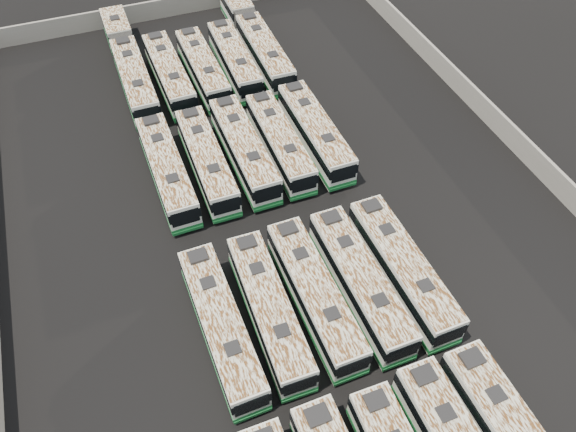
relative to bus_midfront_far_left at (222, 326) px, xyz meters
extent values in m
plane|color=black|center=(7.87, 7.51, -1.73)|extent=(140.00, 140.00, 0.00)
cube|color=gray|center=(7.87, 43.81, -0.63)|extent=(45.20, 0.30, 2.20)
cube|color=gray|center=(30.17, 7.51, -0.63)|extent=(0.30, 73.20, 2.20)
cube|color=black|center=(3.25, -8.38, 1.58)|extent=(1.32, 1.13, 0.26)
cube|color=black|center=(6.75, -8.75, 1.46)|extent=(1.28, 1.09, 0.25)
cylinder|color=black|center=(7.77, -9.93, -1.24)|extent=(0.28, 0.98, 0.97)
cube|color=black|center=(10.10, -10.82, 1.51)|extent=(0.96, 0.96, 0.14)
cube|color=black|center=(10.09, -8.41, 1.56)|extent=(1.31, 1.11, 0.26)
cylinder|color=black|center=(9.02, -9.62, -1.23)|extent=(0.29, 1.01, 1.00)
cylinder|color=black|center=(11.17, -9.61, -1.23)|extent=(0.29, 1.01, 1.00)
cube|color=black|center=(13.37, -10.95, 1.55)|extent=(0.99, 0.99, 0.14)
cube|color=black|center=(13.32, -8.51, 1.60)|extent=(1.35, 1.15, 0.26)
cylinder|color=black|center=(12.26, -9.75, -1.22)|extent=(0.31, 1.02, 1.02)
cylinder|color=black|center=(14.43, -9.70, -1.22)|extent=(0.31, 1.02, 1.02)
cube|color=white|center=(0.00, 0.00, -0.02)|extent=(2.70, 11.96, 2.73)
cube|color=#155D2C|center=(0.00, 0.00, -1.02)|extent=(2.75, 12.01, 0.42)
cube|color=black|center=(0.00, 0.00, 0.43)|extent=(2.77, 12.02, 0.91)
cube|color=black|center=(0.11, -5.98, 0.30)|extent=(2.19, 0.10, 1.44)
cube|color=#155D2C|center=(0.11, -5.98, -1.21)|extent=(2.48, 0.15, 0.28)
cube|color=silver|center=(0.00, 0.00, 1.38)|extent=(2.65, 11.72, 0.07)
cube|color=black|center=(0.05, -2.62, 1.48)|extent=(0.96, 0.96, 0.14)
cube|color=black|center=(-0.05, 2.62, 1.48)|extent=(0.96, 0.96, 0.14)
cube|color=black|center=(-0.09, 5.00, 1.53)|extent=(1.31, 1.12, 0.26)
cylinder|color=black|center=(-0.99, -3.83, -1.23)|extent=(0.30, 1.00, 0.99)
cylinder|color=black|center=(1.13, -3.80, -1.23)|extent=(0.30, 1.00, 0.99)
cylinder|color=black|center=(-1.13, 3.79, -1.23)|extent=(0.30, 1.00, 0.99)
cylinder|color=black|center=(0.99, 3.83, -1.23)|extent=(0.30, 1.00, 0.99)
cube|color=white|center=(3.37, 0.03, -0.05)|extent=(2.68, 11.78, 2.69)
cube|color=#155D2C|center=(3.37, 0.03, -1.03)|extent=(2.73, 11.83, 0.41)
cube|color=black|center=(3.37, 0.03, 0.40)|extent=(2.74, 11.84, 0.90)
cube|color=black|center=(3.25, -5.85, 0.27)|extent=(2.15, 0.10, 1.42)
cube|color=#155D2C|center=(3.25, -5.85, -1.22)|extent=(2.44, 0.15, 0.27)
cube|color=silver|center=(3.37, 0.03, 1.33)|extent=(2.63, 11.54, 0.07)
cube|color=black|center=(3.32, -2.55, 1.43)|extent=(0.95, 0.95, 0.14)
cube|color=black|center=(3.42, 2.61, 1.43)|extent=(0.95, 0.95, 0.14)
cube|color=black|center=(3.47, 4.96, 1.47)|extent=(1.29, 1.10, 0.25)
cylinder|color=black|center=(2.25, -3.70, -1.24)|extent=(0.29, 0.98, 0.98)
cylinder|color=black|center=(4.34, -3.74, -1.24)|extent=(0.29, 0.98, 0.98)
cylinder|color=black|center=(2.40, 3.80, -1.24)|extent=(0.29, 0.98, 0.98)
cylinder|color=black|center=(4.49, 3.76, -1.24)|extent=(0.29, 0.98, 0.98)
cube|color=white|center=(6.71, 0.05, -0.01)|extent=(2.63, 11.98, 2.74)
cube|color=#155D2C|center=(6.71, 0.05, -1.01)|extent=(2.68, 12.03, 0.42)
cube|color=black|center=(6.71, 0.05, 0.44)|extent=(2.69, 12.04, 0.92)
cube|color=black|center=(6.78, -5.95, 0.31)|extent=(2.19, 0.09, 1.44)
cube|color=#155D2C|center=(6.78, -5.95, -1.21)|extent=(2.49, 0.13, 0.28)
cube|color=silver|center=(6.71, 0.05, 1.39)|extent=(2.58, 11.74, 0.07)
cube|color=black|center=(6.74, -2.58, 1.49)|extent=(0.96, 0.96, 0.14)
cube|color=black|center=(6.68, 2.68, 1.49)|extent=(0.96, 0.96, 0.14)
cube|color=black|center=(6.65, 5.07, 1.54)|extent=(1.31, 1.11, 0.26)
cylinder|color=black|center=(5.69, -3.79, -1.23)|extent=(0.29, 1.00, 1.00)
cylinder|color=black|center=(7.82, -3.76, -1.23)|extent=(0.29, 1.00, 1.00)
cylinder|color=black|center=(5.60, 3.86, -1.23)|extent=(0.29, 1.00, 1.00)
cylinder|color=black|center=(7.73, 3.89, -1.23)|extent=(0.29, 1.00, 1.00)
cube|color=white|center=(10.07, -0.13, 0.00)|extent=(2.62, 12.05, 2.76)
cube|color=#155D2C|center=(10.07, -0.13, -1.01)|extent=(2.67, 12.10, 0.42)
cube|color=black|center=(10.07, -0.13, 0.45)|extent=(2.68, 12.11, 0.92)
cube|color=black|center=(10.13, -6.16, 0.32)|extent=(2.21, 0.08, 1.45)
cube|color=#155D2C|center=(10.13, -6.16, -1.21)|extent=(2.51, 0.12, 0.28)
cube|color=silver|center=(10.07, -0.13, 1.41)|extent=(2.57, 11.81, 0.07)
cube|color=black|center=(10.10, -2.78, 1.51)|extent=(0.96, 0.96, 0.14)
cube|color=black|center=(10.04, 2.51, 1.51)|extent=(0.96, 0.96, 0.14)
cube|color=black|center=(10.02, 4.92, 1.56)|extent=(1.31, 1.12, 0.26)
cylinder|color=black|center=(9.04, -3.99, -1.23)|extent=(0.29, 1.00, 1.00)
cylinder|color=black|center=(11.18, -3.97, -1.23)|extent=(0.29, 1.00, 1.00)
cylinder|color=black|center=(8.96, 3.71, -1.23)|extent=(0.29, 1.00, 1.00)
cylinder|color=black|center=(11.11, 3.73, -1.23)|extent=(0.29, 1.00, 1.00)
cube|color=white|center=(13.41, -0.19, 0.00)|extent=(2.72, 12.10, 2.76)
cube|color=#155D2C|center=(13.41, -0.19, -1.01)|extent=(2.77, 12.15, 0.42)
cube|color=black|center=(13.41, -0.19, 0.46)|extent=(2.78, 12.16, 0.92)
cube|color=black|center=(13.51, -6.23, 0.33)|extent=(2.21, 0.10, 1.46)
cube|color=#155D2C|center=(13.51, -6.23, -1.21)|extent=(2.51, 0.14, 0.28)
cube|color=silver|center=(13.41, -0.19, 1.41)|extent=(2.67, 11.86, 0.07)
cube|color=black|center=(13.45, -2.84, 1.51)|extent=(0.97, 0.97, 0.14)
cube|color=black|center=(13.36, 2.47, 1.51)|extent=(0.97, 0.97, 0.14)
cube|color=black|center=(13.32, 4.88, 1.56)|extent=(1.33, 1.13, 0.26)
cylinder|color=black|center=(12.40, -4.06, -1.23)|extent=(0.30, 1.01, 1.00)
cylinder|color=black|center=(14.55, -4.03, -1.23)|extent=(0.30, 1.01, 1.00)
cylinder|color=black|center=(12.26, 3.65, -1.23)|extent=(0.30, 1.01, 1.00)
cylinder|color=black|center=(14.41, 3.69, -1.23)|extent=(0.30, 1.01, 1.00)
cube|color=white|center=(0.00, 15.88, -0.02)|extent=(2.65, 11.97, 2.73)
cube|color=#155D2C|center=(0.00, 15.88, -1.02)|extent=(2.70, 12.02, 0.42)
cube|color=black|center=(0.00, 15.88, 0.44)|extent=(2.71, 12.03, 0.91)
cube|color=black|center=(0.08, 9.89, 0.31)|extent=(2.19, 0.09, 1.44)
cube|color=#155D2C|center=(0.08, 9.89, -1.21)|extent=(2.49, 0.13, 0.28)
cube|color=silver|center=(0.00, 15.88, 1.38)|extent=(2.59, 11.73, 0.07)
cube|color=black|center=(0.03, 13.25, 1.48)|extent=(0.96, 0.96, 0.14)
cube|color=black|center=(-0.04, 18.50, 1.48)|extent=(0.96, 0.96, 0.14)
cube|color=black|center=(-0.07, 20.89, 1.53)|extent=(1.31, 1.11, 0.26)
cylinder|color=black|center=(-1.01, 12.04, -1.23)|extent=(0.29, 1.00, 0.99)
cylinder|color=black|center=(1.11, 12.07, -1.23)|extent=(0.29, 1.00, 0.99)
cylinder|color=black|center=(-1.12, 19.68, -1.23)|extent=(0.29, 1.00, 0.99)
cylinder|color=black|center=(1.01, 19.71, -1.23)|extent=(0.29, 1.00, 0.99)
cube|color=white|center=(3.40, 15.82, -0.05)|extent=(2.50, 11.74, 2.69)
cube|color=#155D2C|center=(3.40, 15.82, -1.03)|extent=(2.55, 11.79, 0.41)
cube|color=black|center=(3.40, 15.82, 0.40)|extent=(2.56, 11.80, 0.90)
cube|color=black|center=(3.37, 9.94, 0.27)|extent=(2.15, 0.07, 1.42)
cube|color=#155D2C|center=(3.37, 9.94, -1.22)|extent=(2.44, 0.11, 0.27)
cube|color=silver|center=(3.40, 15.82, 1.33)|extent=(2.45, 11.50, 0.07)
cube|color=black|center=(3.39, 13.24, 1.42)|extent=(0.93, 0.93, 0.14)
cube|color=black|center=(3.42, 18.40, 1.42)|extent=(0.93, 0.93, 0.14)
cube|color=black|center=(3.43, 20.74, 1.47)|extent=(1.28, 1.08, 0.25)
cylinder|color=black|center=(2.34, 12.07, -1.24)|extent=(0.28, 0.98, 0.98)
cylinder|color=black|center=(4.43, 12.06, -1.24)|extent=(0.28, 0.98, 0.98)
cylinder|color=black|center=(2.38, 19.57, -1.24)|extent=(0.28, 0.98, 0.98)
cylinder|color=black|center=(4.47, 19.56, -1.24)|extent=(0.28, 0.98, 0.98)
cube|color=white|center=(6.80, 16.01, 0.00)|extent=(2.61, 12.10, 2.77)
cube|color=#155D2C|center=(6.80, 16.01, -1.01)|extent=(2.66, 12.15, 0.42)
cube|color=black|center=(6.80, 16.01, 0.46)|extent=(2.67, 12.16, 0.93)
cube|color=black|center=(6.84, 9.95, 0.33)|extent=(2.21, 0.08, 1.46)
cube|color=#155D2C|center=(6.84, 9.95, -1.21)|extent=(2.52, 0.12, 0.28)
cube|color=silver|center=(6.80, 16.01, 1.42)|extent=(2.56, 11.85, 0.07)
cube|color=black|center=(6.82, 13.35, 1.52)|extent=(0.96, 0.96, 0.14)
cube|color=black|center=(6.78, 18.67, 1.52)|extent=(0.96, 0.96, 0.14)
cube|color=black|center=(6.76, 21.08, 1.57)|extent=(1.32, 1.12, 0.26)
cylinder|color=black|center=(5.75, 12.14, -1.23)|extent=(0.29, 1.01, 1.01)
cylinder|color=black|center=(7.90, 12.15, -1.23)|extent=(0.29, 1.01, 1.01)
cylinder|color=black|center=(5.69, 19.87, -1.23)|extent=(0.29, 1.01, 1.01)
cylinder|color=black|center=(7.84, 19.88, -1.23)|extent=(0.29, 1.01, 1.01)
cube|color=white|center=(10.04, 15.84, -0.06)|extent=(2.52, 11.65, 2.66)
cube|color=#155D2C|center=(10.04, 15.84, -1.03)|extent=(2.57, 11.70, 0.41)
cube|color=black|center=(10.04, 15.84, 0.38)|extent=(2.58, 11.71, 0.89)
cube|color=black|center=(9.99, 10.01, 0.26)|extent=(2.13, 0.08, 1.41)
cube|color=#155D2C|center=(9.99, 10.01, -1.23)|extent=(2.42, 0.12, 0.27)
cube|color=silver|center=(10.04, 15.84, 1.30)|extent=(2.47, 11.41, 0.07)
cube|color=black|center=(10.02, 13.28, 1.40)|extent=(0.93, 0.93, 0.14)
cube|color=black|center=(10.06, 18.40, 1.40)|extent=(0.93, 0.93, 0.14)
cube|color=black|center=(10.08, 20.73, 1.45)|extent=(1.27, 1.08, 0.25)
cylinder|color=black|center=(8.97, 12.13, -1.25)|extent=(0.28, 0.97, 0.97)
cylinder|color=black|center=(11.04, 12.11, -1.25)|extent=(0.28, 0.97, 0.97)
cylinder|color=black|center=(9.03, 19.57, -1.25)|extent=(0.28, 0.97, 0.97)
cylinder|color=black|center=(11.10, 19.55, -1.25)|extent=(0.28, 0.97, 0.97)
cube|color=white|center=(13.44, 15.91, 0.00)|extent=(2.54, 12.03, 2.76)
cube|color=#155D2C|center=(13.44, 15.91, -1.01)|extent=(2.59, 12.08, 0.42)
cube|color=black|center=(13.44, 15.91, 0.45)|extent=(2.60, 12.09, 0.92)
cube|color=black|center=(13.46, 9.88, 0.32)|extent=(2.20, 0.07, 1.45)
cube|color=#155D2C|center=(13.46, 9.88, -1.21)|extent=(2.50, 0.11, 0.28)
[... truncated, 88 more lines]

